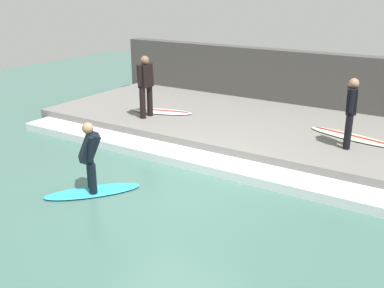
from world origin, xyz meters
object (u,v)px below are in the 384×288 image
object	(u,v)px
surfer_riding	(90,153)
surfboard_waiting_far	(162,111)
surfboard_riding	(93,191)
surfer_waiting_far	(146,83)
surfer_waiting_near	(351,109)
surfboard_waiting_near	(352,137)

from	to	relation	value
surfer_riding	surfboard_waiting_far	bearing A→B (deg)	18.98
surfboard_riding	surfer_waiting_far	distance (m)	4.16
surfer_waiting_far	surfboard_waiting_far	xyz separation A→B (m)	(0.58, -0.09, -0.88)
surfer_waiting_near	surfboard_waiting_far	distance (m)	5.11
surfboard_waiting_near	surfboard_waiting_far	bearing A→B (deg)	96.42
surfer_riding	surfer_waiting_far	world-z (taller)	surfer_waiting_far
surfboard_waiting_near	surfboard_waiting_far	size ratio (longest dim) A/B	1.21
surfer_waiting_near	surfboard_waiting_near	size ratio (longest dim) A/B	0.70
surfer_riding	surfboard_waiting_far	world-z (taller)	surfer_riding
surfboard_waiting_far	surfboard_riding	bearing A→B (deg)	-161.02
surfer_riding	surfer_waiting_near	xyz separation A→B (m)	(4.12, -3.58, 0.42)
surfer_riding	surfboard_waiting_near	xyz separation A→B (m)	(4.80, -3.53, -0.40)
surfer_riding	surfboard_waiting_near	world-z (taller)	surfer_riding
surfer_riding	surfer_waiting_far	xyz separation A→B (m)	(3.66, 1.55, 0.48)
surfer_waiting_far	surfboard_waiting_far	distance (m)	1.06
surfer_waiting_near	surfboard_waiting_far	xyz separation A→B (m)	(0.12, 5.04, -0.82)
surfer_waiting_far	surfboard_waiting_far	size ratio (longest dim) A/B	0.91
surfboard_waiting_far	surfboard_waiting_near	bearing A→B (deg)	-83.58
surfer_waiting_near	surfboard_waiting_near	bearing A→B (deg)	4.37
surfer_waiting_near	surfboard_waiting_near	world-z (taller)	surfer_waiting_near
surfer_waiting_near	surfboard_waiting_far	bearing A→B (deg)	88.67
surfboard_riding	surfer_riding	size ratio (longest dim) A/B	1.31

